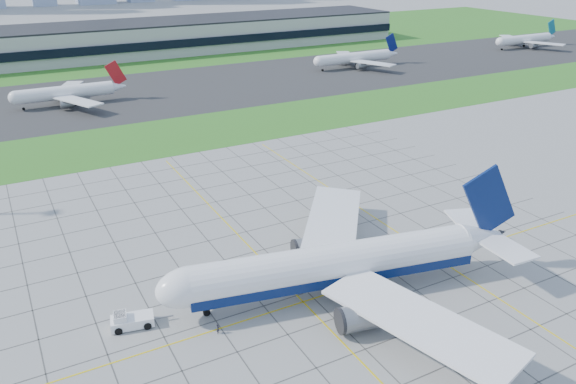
# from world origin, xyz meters

# --- Properties ---
(ground) EXTENTS (1400.00, 1400.00, 0.00)m
(ground) POSITION_xyz_m (0.00, 0.00, 0.00)
(ground) COLOR #969590
(ground) RESTS_ON ground
(grass_median) EXTENTS (700.00, 35.00, 0.04)m
(grass_median) POSITION_xyz_m (0.00, 90.00, 0.02)
(grass_median) COLOR #337220
(grass_median) RESTS_ON ground
(asphalt_taxiway) EXTENTS (700.00, 75.00, 0.04)m
(asphalt_taxiway) POSITION_xyz_m (0.00, 145.00, 0.03)
(asphalt_taxiway) COLOR #383838
(asphalt_taxiway) RESTS_ON ground
(grass_far) EXTENTS (700.00, 145.00, 0.04)m
(grass_far) POSITION_xyz_m (0.00, 255.00, 0.02)
(grass_far) COLOR #337220
(grass_far) RESTS_ON ground
(apron_markings) EXTENTS (120.00, 130.00, 0.03)m
(apron_markings) POSITION_xyz_m (0.43, 11.09, 0.02)
(apron_markings) COLOR #474744
(apron_markings) RESTS_ON ground
(terminal) EXTENTS (260.00, 43.00, 15.80)m
(terminal) POSITION_xyz_m (40.00, 229.87, 7.89)
(terminal) COLOR #B7B7B2
(terminal) RESTS_ON ground
(airliner) EXTENTS (60.48, 60.69, 19.23)m
(airliner) POSITION_xyz_m (-3.92, -2.21, 5.26)
(airliner) COLOR white
(airliner) RESTS_ON ground
(pushback_tug) EXTENTS (9.19, 4.16, 2.52)m
(pushback_tug) POSITION_xyz_m (-35.58, 4.75, 1.12)
(pushback_tug) COLOR white
(pushback_tug) RESTS_ON ground
(crew_near) EXTENTS (0.64, 0.68, 1.57)m
(crew_near) POSITION_xyz_m (-24.78, -2.92, 0.79)
(crew_near) COLOR black
(crew_near) RESTS_ON ground
(crew_far) EXTENTS (0.98, 0.94, 1.59)m
(crew_far) POSITION_xyz_m (29.58, -9.93, 0.80)
(crew_far) COLOR black
(crew_far) RESTS_ON ground
(distant_jet_1) EXTENTS (37.70, 42.66, 14.08)m
(distant_jet_1) POSITION_xyz_m (-23.18, 141.19, 4.49)
(distant_jet_1) COLOR white
(distant_jet_1) RESTS_ON ground
(distant_jet_2) EXTENTS (43.76, 42.66, 14.08)m
(distant_jet_2) POSITION_xyz_m (103.33, 147.60, 4.49)
(distant_jet_2) COLOR white
(distant_jet_2) RESTS_ON ground
(distant_jet_3) EXTENTS (43.09, 42.66, 14.08)m
(distant_jet_3) POSITION_xyz_m (216.44, 148.33, 4.49)
(distant_jet_3) COLOR white
(distant_jet_3) RESTS_ON ground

